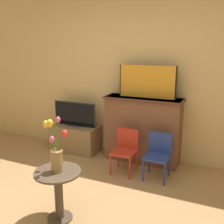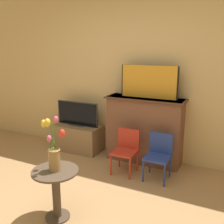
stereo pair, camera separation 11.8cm
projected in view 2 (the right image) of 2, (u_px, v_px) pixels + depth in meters
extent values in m
cube|color=tan|center=(135.00, 73.00, 4.08)|extent=(8.00, 0.06, 2.70)
cube|color=brown|center=(144.00, 130.00, 4.00)|extent=(1.13, 0.35, 1.01)
cube|color=#503123|center=(145.00, 99.00, 3.87)|extent=(1.19, 0.39, 0.02)
cube|color=black|center=(149.00, 82.00, 3.81)|extent=(0.86, 0.02, 0.48)
cube|color=orange|center=(149.00, 82.00, 3.80)|extent=(0.82, 0.02, 0.48)
cube|color=olive|center=(78.00, 137.00, 4.52)|extent=(0.82, 0.43, 0.44)
cube|color=#2D2D2D|center=(77.00, 125.00, 4.47)|extent=(0.30, 0.12, 0.02)
cube|color=#2D2D2D|center=(77.00, 114.00, 4.43)|extent=(0.77, 0.02, 0.41)
cube|color=black|center=(77.00, 114.00, 4.42)|extent=(0.74, 0.02, 0.38)
cylinder|color=#B22D1E|center=(111.00, 165.00, 3.63)|extent=(0.02, 0.02, 0.30)
cylinder|color=#B22D1E|center=(130.00, 169.00, 3.51)|extent=(0.02, 0.02, 0.30)
cylinder|color=#B22D1E|center=(119.00, 157.00, 3.88)|extent=(0.02, 0.02, 0.30)
cylinder|color=#B22D1E|center=(137.00, 161.00, 3.76)|extent=(0.02, 0.02, 0.30)
cube|color=#B22D1E|center=(124.00, 152.00, 3.66)|extent=(0.32, 0.32, 0.03)
cube|color=#B22D1E|center=(129.00, 138.00, 3.75)|extent=(0.32, 0.02, 0.29)
cylinder|color=navy|center=(143.00, 171.00, 3.45)|extent=(0.02, 0.02, 0.30)
cylinder|color=navy|center=(164.00, 176.00, 3.33)|extent=(0.02, 0.02, 0.30)
cylinder|color=navy|center=(150.00, 163.00, 3.70)|extent=(0.02, 0.02, 0.30)
cylinder|color=navy|center=(170.00, 167.00, 3.58)|extent=(0.02, 0.02, 0.30)
cube|color=navy|center=(157.00, 158.00, 3.48)|extent=(0.32, 0.32, 0.03)
cube|color=navy|center=(161.00, 143.00, 3.57)|extent=(0.32, 0.02, 0.29)
cylinder|color=#4C3D2D|center=(58.00, 216.00, 2.76)|extent=(0.26, 0.26, 0.02)
cylinder|color=#4C3D2D|center=(56.00, 195.00, 2.70)|extent=(0.09, 0.09, 0.52)
cylinder|color=#4C3D2D|center=(55.00, 171.00, 2.63)|extent=(0.47, 0.47, 0.02)
cylinder|color=olive|center=(54.00, 160.00, 2.61)|extent=(0.12, 0.12, 0.22)
torus|color=olive|center=(54.00, 150.00, 2.58)|extent=(0.13, 0.13, 0.01)
cylinder|color=#477A2D|center=(54.00, 139.00, 2.57)|extent=(0.04, 0.09, 0.37)
ellipsoid|color=#E0517A|center=(56.00, 119.00, 2.61)|extent=(0.05, 0.05, 0.07)
cylinder|color=#477A2D|center=(55.00, 145.00, 2.58)|extent=(0.04, 0.08, 0.23)
ellipsoid|color=red|center=(62.00, 133.00, 2.60)|extent=(0.06, 0.06, 0.08)
cylinder|color=#477A2D|center=(51.00, 140.00, 2.56)|extent=(0.03, 0.02, 0.36)
ellipsoid|color=gold|center=(47.00, 123.00, 2.51)|extent=(0.06, 0.06, 0.08)
cylinder|color=#477A2D|center=(52.00, 148.00, 2.55)|extent=(0.01, 0.05, 0.22)
ellipsoid|color=#E0517A|center=(49.00, 139.00, 2.49)|extent=(0.05, 0.05, 0.07)
cylinder|color=#477A2D|center=(52.00, 141.00, 2.57)|extent=(0.11, 0.02, 0.33)
ellipsoid|color=gold|center=(44.00, 124.00, 2.58)|extent=(0.06, 0.06, 0.08)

